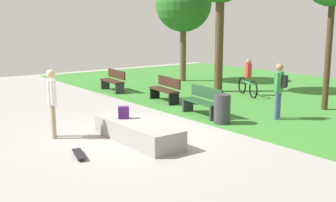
# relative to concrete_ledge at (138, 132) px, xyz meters

# --- Properties ---
(ground_plane) EXTENTS (28.00, 28.00, 0.00)m
(ground_plane) POSITION_rel_concrete_ledge_xyz_m (-0.55, 0.58, -0.24)
(ground_plane) COLOR gray
(grass_lawn) EXTENTS (26.60, 12.03, 0.01)m
(grass_lawn) POSITION_rel_concrete_ledge_xyz_m (-0.55, 8.56, -0.24)
(grass_lawn) COLOR #387A2D
(grass_lawn) RESTS_ON ground_plane
(concrete_ledge) EXTENTS (2.82, 0.93, 0.49)m
(concrete_ledge) POSITION_rel_concrete_ledge_xyz_m (0.00, 0.00, 0.00)
(concrete_ledge) COLOR gray
(concrete_ledge) RESTS_ON ground_plane
(backpack_on_ledge) EXTENTS (0.31, 0.34, 0.32)m
(backpack_on_ledge) POSITION_rel_concrete_ledge_xyz_m (-0.57, -0.06, 0.40)
(backpack_on_ledge) COLOR #4C1E66
(backpack_on_ledge) RESTS_ON concrete_ledge
(skater_performing_trick) EXTENTS (0.41, 0.29, 1.78)m
(skater_performing_trick) POSITION_rel_concrete_ledge_xyz_m (-1.61, -1.56, 0.81)
(skater_performing_trick) COLOR tan
(skater_performing_trick) RESTS_ON ground_plane
(skateboard_by_ledge) EXTENTS (0.82, 0.40, 0.08)m
(skateboard_by_ledge) POSITION_rel_concrete_ledge_xyz_m (0.24, -1.72, -0.18)
(skateboard_by_ledge) COLOR black
(skateboard_by_ledge) RESTS_ON ground_plane
(park_bench_far_left) EXTENTS (1.64, 0.62, 0.91)m
(park_bench_far_left) POSITION_rel_concrete_ledge_xyz_m (-1.17, 3.25, 0.24)
(park_bench_far_left) COLOR #1E4223
(park_bench_far_left) RESTS_ON ground_plane
(park_bench_by_oak) EXTENTS (1.63, 0.61, 0.91)m
(park_bench_by_oak) POSITION_rel_concrete_ledge_xyz_m (-6.98, 3.30, 0.24)
(park_bench_by_oak) COLOR #331E14
(park_bench_by_oak) RESTS_ON ground_plane
(park_bench_far_right) EXTENTS (1.65, 0.68, 0.91)m
(park_bench_far_right) POSITION_rel_concrete_ledge_xyz_m (-3.75, 3.69, 0.24)
(park_bench_far_right) COLOR #331E14
(park_bench_far_right) RESTS_ON ground_plane
(tree_young_birch) EXTENTS (2.77, 2.77, 5.21)m
(tree_young_birch) POSITION_rel_concrete_ledge_xyz_m (-7.60, 7.66, 3.55)
(tree_young_birch) COLOR brown
(tree_young_birch) RESTS_ON grass_lawn
(trash_bin) EXTENTS (0.49, 0.49, 0.87)m
(trash_bin) POSITION_rel_concrete_ledge_xyz_m (-0.03, 2.99, 0.19)
(trash_bin) COLOR #333338
(trash_bin) RESTS_ON ground_plane
(pedestrian_with_backpack) EXTENTS (0.42, 0.41, 1.72)m
(pedestrian_with_backpack) POSITION_rel_concrete_ledge_xyz_m (0.61, 4.76, 0.79)
(pedestrian_with_backpack) COLOR #3F5184
(pedestrian_with_backpack) RESTS_ON ground_plane
(cyclist_on_bicycle) EXTENTS (1.69, 0.79, 1.52)m
(cyclist_on_bicycle) POSITION_rel_concrete_ledge_xyz_m (-2.77, 7.11, 0.39)
(cyclist_on_bicycle) COLOR black
(cyclist_on_bicycle) RESTS_ON ground_plane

